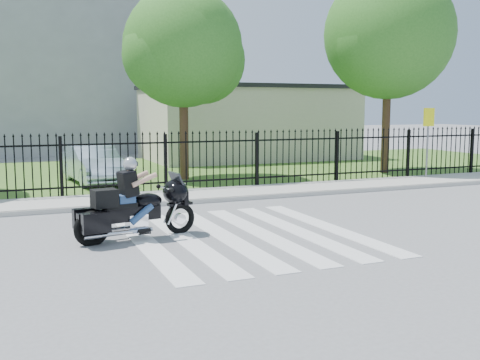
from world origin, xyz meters
name	(u,v)px	position (x,y,z in m)	size (l,w,h in m)	color
ground	(244,235)	(0.00, 0.00, 0.00)	(120.00, 120.00, 0.00)	slate
crosswalk	(244,235)	(0.00, 0.00, 0.01)	(5.00, 5.50, 0.01)	silver
sidewalk	(175,197)	(0.00, 5.00, 0.06)	(40.00, 2.00, 0.12)	#ADAAA3
curb	(186,202)	(0.00, 4.00, 0.06)	(40.00, 0.12, 0.12)	#ADAAA3
grass_strip	(127,173)	(0.00, 12.00, 0.01)	(40.00, 12.00, 0.02)	#375F20
iron_fence	(166,164)	(0.00, 6.00, 0.90)	(26.00, 0.04, 1.80)	black
tree_mid	(183,48)	(1.50, 9.00, 4.67)	(4.20, 4.20, 6.78)	#382316
tree_right	(389,35)	(9.50, 8.00, 5.39)	(5.00, 5.00, 7.90)	#382316
building_low	(247,124)	(7.00, 16.00, 1.75)	(10.00, 6.00, 3.50)	#B6AF97
building_low_roof	(248,87)	(7.00, 16.00, 3.60)	(10.20, 6.20, 0.20)	black
building_tall	(27,50)	(-3.00, 26.00, 6.00)	(15.00, 10.00, 12.00)	#999CA2
motorcycle_rider	(134,205)	(-2.13, 0.51, 0.69)	(2.52, 1.10, 1.67)	black
parked_car	(94,164)	(-1.66, 9.21, 0.68)	(1.40, 4.01, 1.32)	#A7BDD2
traffic_sign	(428,128)	(9.42, 5.49, 1.87)	(0.53, 0.13, 2.45)	slate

